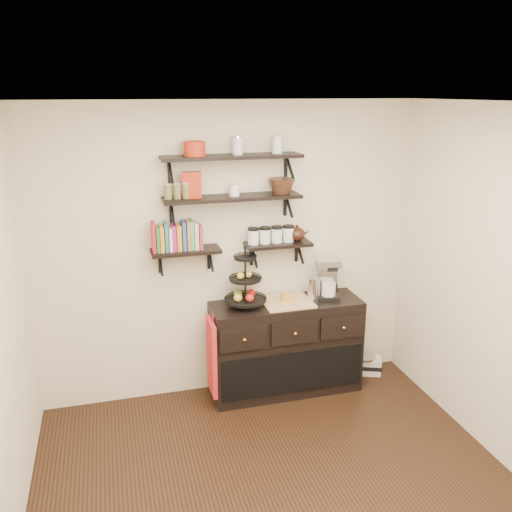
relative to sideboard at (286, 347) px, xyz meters
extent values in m
plane|color=black|center=(-0.48, -1.51, -0.45)|extent=(3.50, 3.50, 0.00)
cube|color=white|center=(-0.48, -1.51, 2.25)|extent=(3.50, 3.50, 0.02)
cube|color=beige|center=(-0.48, 0.24, 0.90)|extent=(3.50, 0.02, 2.70)
cube|color=black|center=(-0.48, 0.10, 1.78)|extent=(1.20, 0.27, 0.03)
cube|color=black|center=(-1.00, 0.22, 1.67)|extent=(0.02, 0.03, 0.20)
cube|color=black|center=(0.04, 0.22, 1.67)|extent=(0.02, 0.03, 0.20)
cube|color=black|center=(-0.48, 0.10, 1.43)|extent=(1.20, 0.27, 0.03)
cube|color=black|center=(-1.00, 0.22, 1.32)|extent=(0.02, 0.03, 0.20)
cube|color=black|center=(0.04, 0.22, 1.32)|extent=(0.02, 0.03, 0.20)
cube|color=black|center=(-0.90, 0.11, 0.98)|extent=(0.60, 0.25, 0.03)
cube|color=black|center=(-1.12, 0.22, 0.87)|extent=(0.02, 0.03, 0.20)
cube|color=black|center=(-0.68, 0.22, 0.87)|extent=(0.03, 0.03, 0.20)
cube|color=black|center=(-0.06, 0.11, 0.98)|extent=(0.60, 0.25, 0.03)
cube|color=black|center=(-0.28, 0.22, 0.87)|extent=(0.03, 0.03, 0.20)
cube|color=black|center=(0.16, 0.22, 0.87)|extent=(0.02, 0.03, 0.20)
cube|color=#A61C23|center=(-1.15, 0.12, 1.10)|extent=(0.02, 0.15, 0.20)
cube|color=#216C2A|center=(-1.12, 0.12, 1.12)|extent=(0.03, 0.15, 0.24)
cube|color=orange|center=(-1.08, 0.12, 1.10)|extent=(0.04, 0.15, 0.21)
cube|color=#206882|center=(-1.05, 0.12, 1.12)|extent=(0.03, 0.15, 0.25)
cube|color=beige|center=(-1.01, 0.12, 1.11)|extent=(0.03, 0.15, 0.22)
cube|color=#9B1A60|center=(-0.97, 0.12, 1.13)|extent=(0.04, 0.15, 0.26)
cube|color=#BB841F|center=(-0.93, 0.12, 1.11)|extent=(0.03, 0.15, 0.23)
cube|color=#2E4C8D|center=(-0.90, 0.12, 1.10)|extent=(0.03, 0.15, 0.20)
cube|color=#B4683E|center=(-0.86, 0.12, 1.12)|extent=(0.04, 0.15, 0.24)
cube|color=#48964C|center=(-0.82, 0.12, 1.10)|extent=(0.03, 0.15, 0.21)
cube|color=#C2B58B|center=(-0.78, 0.12, 1.12)|extent=(0.03, 0.15, 0.25)
cube|color=brown|center=(-0.75, 0.12, 1.11)|extent=(0.02, 0.15, 0.22)
cylinder|color=silver|center=(-0.29, 0.12, 1.06)|extent=(0.10, 0.10, 0.13)
cylinder|color=silver|center=(-0.18, 0.12, 1.06)|extent=(0.10, 0.10, 0.13)
cylinder|color=silver|center=(-0.07, 0.12, 1.06)|extent=(0.10, 0.10, 0.13)
cylinder|color=silver|center=(0.04, 0.12, 1.06)|extent=(0.10, 0.10, 0.13)
cube|color=black|center=(0.00, 0.00, 0.00)|extent=(1.40, 0.45, 0.90)
cube|color=tan|center=(0.00, 0.00, 0.46)|extent=(0.45, 0.41, 0.02)
sphere|color=gold|center=(-0.47, -0.25, 0.25)|extent=(0.04, 0.04, 0.04)
sphere|color=gold|center=(0.00, -0.25, 0.25)|extent=(0.04, 0.04, 0.04)
sphere|color=gold|center=(0.47, -0.25, 0.25)|extent=(0.04, 0.04, 0.04)
cylinder|color=black|center=(-0.39, 0.00, 0.72)|extent=(0.02, 0.02, 0.55)
cylinder|color=black|center=(-0.39, 0.00, 0.51)|extent=(0.37, 0.37, 0.01)
cylinder|color=black|center=(-0.39, 0.00, 0.71)|extent=(0.29, 0.29, 0.02)
cylinder|color=black|center=(-0.39, 0.00, 0.91)|extent=(0.20, 0.20, 0.02)
sphere|color=#B21914|center=(-0.33, 0.04, 0.56)|extent=(0.08, 0.08, 0.08)
sphere|color=gold|center=(-0.44, 0.00, 0.75)|extent=(0.07, 0.07, 0.07)
cube|color=#B37E29|center=(-0.01, 0.00, 0.50)|extent=(0.08, 0.08, 0.08)
cube|color=black|center=(0.40, 0.00, 0.47)|extent=(0.24, 0.23, 0.04)
cube|color=silver|center=(0.40, 0.07, 0.63)|extent=(0.22, 0.12, 0.32)
cube|color=silver|center=(0.40, 0.00, 0.80)|extent=(0.24, 0.23, 0.07)
cylinder|color=silver|center=(0.40, -0.02, 0.55)|extent=(0.16, 0.16, 0.12)
cylinder|color=silver|center=(0.26, -0.02, 0.56)|extent=(0.11, 0.11, 0.22)
cube|color=red|center=(-0.73, -0.10, 0.04)|extent=(0.04, 0.30, 0.69)
cube|color=silver|center=(0.88, 0.08, -0.37)|extent=(0.36, 0.27, 0.17)
cylinder|color=silver|center=(0.88, 0.08, -0.27)|extent=(0.28, 0.28, 0.02)
cube|color=black|center=(0.88, 0.00, -0.37)|extent=(0.26, 0.11, 0.04)
cube|color=#AD2B13|center=(-0.82, 0.10, 1.56)|extent=(0.17, 0.09, 0.22)
cylinder|color=white|center=(-0.46, 0.10, 1.50)|extent=(0.09, 0.09, 0.10)
cylinder|color=#AD2B13|center=(-0.79, 0.10, 1.86)|extent=(0.18, 0.18, 0.12)
camera|label=1|loc=(-1.51, -4.40, 2.31)|focal=38.00mm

